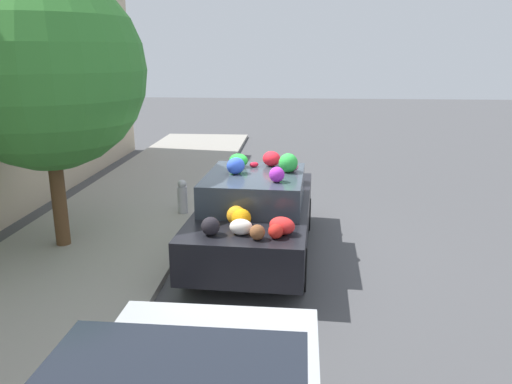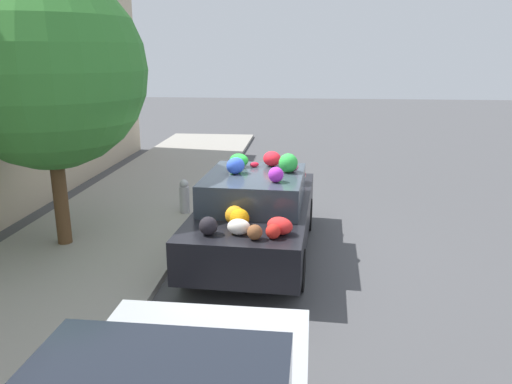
% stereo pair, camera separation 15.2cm
% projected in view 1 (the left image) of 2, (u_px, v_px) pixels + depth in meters
% --- Properties ---
extents(ground_plane, '(60.00, 60.00, 0.00)m').
position_uv_depth(ground_plane, '(246.00, 252.00, 8.52)').
color(ground_plane, '#4C4C4F').
extents(sidewalk_curb, '(24.00, 3.20, 0.11)m').
position_uv_depth(sidewalk_curb, '(93.00, 245.00, 8.71)').
color(sidewalk_curb, '#9E998E').
rests_on(sidewalk_curb, ground).
extents(street_tree, '(3.16, 3.16, 4.50)m').
position_uv_depth(street_tree, '(45.00, 71.00, 7.84)').
color(street_tree, brown).
rests_on(street_tree, sidewalk_curb).
extents(fire_hydrant, '(0.20, 0.20, 0.70)m').
position_uv_depth(fire_hydrant, '(182.00, 197.00, 10.20)').
color(fire_hydrant, '#B2B2B7').
rests_on(fire_hydrant, sidewalk_curb).
extents(art_car, '(4.20, 1.95, 1.73)m').
position_uv_depth(art_car, '(256.00, 211.00, 8.28)').
color(art_car, black).
rests_on(art_car, ground).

